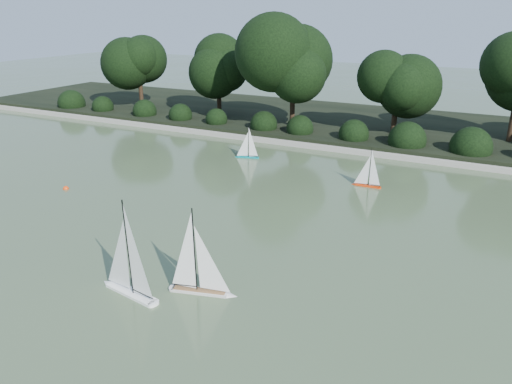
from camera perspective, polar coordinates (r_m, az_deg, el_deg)
ground at (r=10.25m, az=-4.71°, el=-7.60°), size 80.00×80.00×0.00m
pond_coping at (r=17.98m, az=10.53°, el=4.73°), size 40.00×0.35×0.18m
far_bank at (r=21.72m, az=13.69°, el=7.31°), size 40.00×8.00×0.30m
tree_line at (r=19.56m, az=16.72°, el=13.09°), size 26.31×3.93×4.39m
shrub_hedge at (r=18.73m, az=11.42°, el=6.43°), size 29.10×1.10×1.10m
sailboat_white_a at (r=9.23m, az=-14.63°, el=-9.43°), size 1.43×0.45×1.95m
sailboat_white_b at (r=8.99m, az=-5.92°, el=-9.93°), size 1.28×0.51×1.75m
sailboat_orange at (r=14.57m, az=12.40°, el=1.37°), size 0.88×0.16×1.21m
sailboat_teal at (r=17.04m, az=-1.16°, el=4.56°), size 0.86×0.36×1.19m
race_buoy at (r=15.06m, az=-20.90°, el=0.34°), size 0.17×0.17×0.17m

